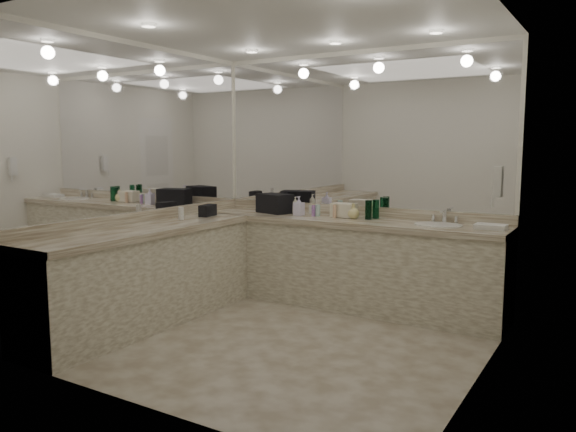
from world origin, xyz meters
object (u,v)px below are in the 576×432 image
Objects in this scene: black_toiletry_bag at (275,203)px; soap_bottle_b at (299,206)px; soap_bottle_c at (353,211)px; wall_phone at (498,182)px; soap_bottle_a at (295,205)px; hand_towel at (491,226)px; sink at (438,226)px; cream_cosmetic_case at (344,211)px.

soap_bottle_b is (0.34, -0.07, -0.00)m from black_toiletry_bag.
wall_phone is at bearing -19.63° from soap_bottle_c.
wall_phone is 1.32× the size of soap_bottle_a.
black_toiletry_bag reaches higher than hand_towel.
wall_phone reaches higher than soap_bottle_c.
black_toiletry_bag reaches higher than sink.
cream_cosmetic_case reaches higher than hand_towel.
sink is at bearing -179.24° from hand_towel.
wall_phone is 2.30m from soap_bottle_a.
soap_bottle_b is at bearing -174.60° from soap_bottle_c.
soap_bottle_c is at bearing 160.37° from wall_phone.
soap_bottle_a is at bearing 164.77° from wall_phone.
wall_phone is 1.53× the size of soap_bottle_c.
soap_bottle_b is 0.60m from soap_bottle_c.
soap_bottle_b is at bearing -178.78° from sink.
soap_bottle_b is at bearing -178.89° from hand_towel.
wall_phone is at bearing -74.51° from hand_towel.
wall_phone is 1.74m from cream_cosmetic_case.
black_toiletry_bag is (-1.81, 0.04, 0.11)m from sink.
soap_bottle_c is at bearing -0.60° from black_toiletry_bag.
soap_bottle_c is at bearing 178.33° from sink.
black_toiletry_bag reaches higher than soap_bottle_c.
soap_bottle_a is at bearing 174.37° from soap_bottle_c.
black_toiletry_bag is 1.53× the size of cream_cosmetic_case.
sink is 1.81m from black_toiletry_bag.
hand_towel is 2.05m from soap_bottle_a.
hand_towel is 1.93m from soap_bottle_b.
soap_bottle_b reaches higher than sink.
wall_phone is 0.68m from hand_towel.
black_toiletry_bag is at bearing -173.36° from cream_cosmetic_case.
soap_bottle_c reaches higher than hand_towel.
hand_towel is (-0.14, 0.51, -0.43)m from wall_phone.
wall_phone is at bearing -14.92° from cream_cosmetic_case.
cream_cosmetic_case is at bearing 177.69° from hand_towel.
soap_bottle_c is (-1.47, 0.53, -0.37)m from wall_phone.
cream_cosmetic_case reaches higher than sink.
soap_bottle_a reaches higher than hand_towel.
soap_bottle_b reaches higher than soap_bottle_a.
sink is at bearing -1.11° from black_toiletry_bag.
soap_bottle_c is at bearing -13.03° from cream_cosmetic_case.
sink is 1.18× the size of black_toiletry_bag.
wall_phone is 0.91× the size of hand_towel.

